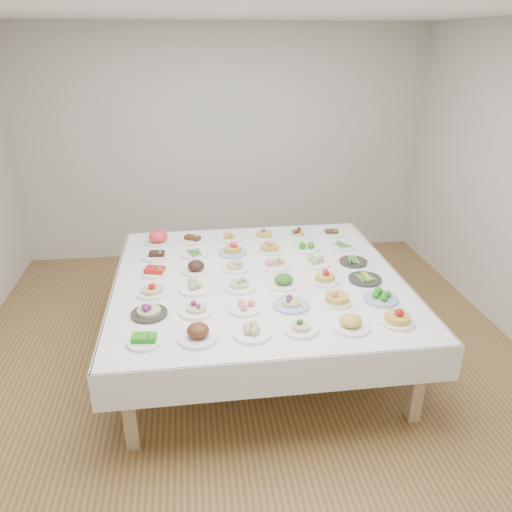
{
  "coord_description": "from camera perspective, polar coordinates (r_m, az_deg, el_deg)",
  "views": [
    {
      "loc": [
        -0.43,
        -3.66,
        2.61
      ],
      "look_at": [
        0.1,
        0.26,
        0.88
      ],
      "focal_mm": 35.0,
      "sensor_mm": 36.0,
      "label": 1
    }
  ],
  "objects": [
    {
      "name": "dish_11",
      "position": [
        3.97,
        14.08,
        -4.35
      ],
      "size": [
        0.26,
        0.26,
        0.11
      ],
      "color": "#4C66B2",
      "rests_on": "display_table"
    },
    {
      "name": "dish_34",
      "position": [
        5.1,
        4.7,
        2.9
      ],
      "size": [
        0.26,
        0.26,
        0.14
      ],
      "color": "white",
      "rests_on": "display_table"
    },
    {
      "name": "dish_5",
      "position": [
        3.68,
        15.92,
        -6.46
      ],
      "size": [
        0.23,
        0.23,
        0.15
      ],
      "color": "white",
      "rests_on": "display_table"
    },
    {
      "name": "dish_1",
      "position": [
        3.39,
        -6.64,
        -8.58
      ],
      "size": [
        0.27,
        0.27,
        0.13
      ],
      "color": "white",
      "rests_on": "display_table"
    },
    {
      "name": "room_envelope",
      "position": [
        3.76,
        -1.01,
        11.69
      ],
      "size": [
        5.02,
        5.02,
        2.81
      ],
      "color": "olive",
      "rests_on": "ground"
    },
    {
      "name": "display_table",
      "position": [
        4.26,
        0.27,
        -3.16
      ],
      "size": [
        2.42,
        2.42,
        0.75
      ],
      "color": "white",
      "rests_on": "ground"
    },
    {
      "name": "dish_16",
      "position": [
        4.16,
        7.92,
        -2.12
      ],
      "size": [
        0.24,
        0.24,
        0.14
      ],
      "color": "white",
      "rests_on": "display_table"
    },
    {
      "name": "dish_32",
      "position": [
        5.0,
        -3.08,
        2.33
      ],
      "size": [
        0.26,
        0.26,
        0.11
      ],
      "color": "white",
      "rests_on": "display_table"
    },
    {
      "name": "dish_23",
      "position": [
        4.57,
        11.05,
        -0.5
      ],
      "size": [
        0.25,
        0.25,
        0.06
      ],
      "color": "#2B2927",
      "rests_on": "display_table"
    },
    {
      "name": "dish_0",
      "position": [
        3.42,
        -12.67,
        -9.15
      ],
      "size": [
        0.23,
        0.23,
        0.1
      ],
      "color": "white",
      "rests_on": "display_table"
    },
    {
      "name": "dish_21",
      "position": [
        4.41,
        2.13,
        -0.77
      ],
      "size": [
        0.27,
        0.27,
        0.11
      ],
      "color": "white",
      "rests_on": "display_table"
    },
    {
      "name": "dish_6",
      "position": [
        3.72,
        -12.18,
        -5.67
      ],
      "size": [
        0.26,
        0.26,
        0.15
      ],
      "color": "#2B2927",
      "rests_on": "display_table"
    },
    {
      "name": "dish_25",
      "position": [
        4.68,
        -6.98,
        0.33
      ],
      "size": [
        0.26,
        0.26,
        0.06
      ],
      "color": "white",
      "rests_on": "display_table"
    },
    {
      "name": "dish_31",
      "position": [
        5.0,
        -7.27,
        2.03
      ],
      "size": [
        0.25,
        0.25,
        0.1
      ],
      "color": "white",
      "rests_on": "display_table"
    },
    {
      "name": "dish_30",
      "position": [
        4.99,
        -11.12,
        2.25
      ],
      "size": [
        0.25,
        0.25,
        0.16
      ],
      "color": "white",
      "rests_on": "display_table"
    },
    {
      "name": "dish_20",
      "position": [
        4.36,
        -2.37,
        -0.74
      ],
      "size": [
        0.26,
        0.26,
        0.13
      ],
      "color": "white",
      "rests_on": "display_table"
    },
    {
      "name": "dish_33",
      "position": [
        5.03,
        0.94,
        2.7
      ],
      "size": [
        0.27,
        0.27,
        0.14
      ],
      "color": "white",
      "rests_on": "display_table"
    },
    {
      "name": "dish_12",
      "position": [
        4.02,
        -11.82,
        -3.35
      ],
      "size": [
        0.27,
        0.27,
        0.15
      ],
      "color": "white",
      "rests_on": "display_table"
    },
    {
      "name": "dish_10",
      "position": [
        3.85,
        9.26,
        -4.46
      ],
      "size": [
        0.24,
        0.23,
        0.14
      ],
      "color": "white",
      "rests_on": "display_table"
    },
    {
      "name": "dish_8",
      "position": [
        3.72,
        -1.32,
        -5.55
      ],
      "size": [
        0.25,
        0.25,
        0.1
      ],
      "color": "white",
      "rests_on": "display_table"
    },
    {
      "name": "dish_26",
      "position": [
        4.67,
        -2.69,
        1.11
      ],
      "size": [
        0.26,
        0.26,
        0.16
      ],
      "color": "#4C66B2",
      "rests_on": "display_table"
    },
    {
      "name": "dish_14",
      "position": [
        4.02,
        -1.92,
        -2.77
      ],
      "size": [
        0.26,
        0.26,
        0.15
      ],
      "color": "white",
      "rests_on": "display_table"
    },
    {
      "name": "dish_13",
      "position": [
        4.02,
        -7.0,
        -3.23
      ],
      "size": [
        0.26,
        0.26,
        0.12
      ],
      "color": "white",
      "rests_on": "display_table"
    },
    {
      "name": "dish_15",
      "position": [
        4.07,
        3.19,
        -2.56
      ],
      "size": [
        0.25,
        0.25,
        0.14
      ],
      "color": "white",
      "rests_on": "display_table"
    },
    {
      "name": "dish_3",
      "position": [
        3.48,
        5.17,
        -7.89
      ],
      "size": [
        0.24,
        0.24,
        0.11
      ],
      "color": "white",
      "rests_on": "display_table"
    },
    {
      "name": "dish_28",
      "position": [
        4.78,
        5.66,
        1.28
      ],
      "size": [
        0.27,
        0.27,
        0.11
      ],
      "color": "white",
      "rests_on": "display_table"
    },
    {
      "name": "dish_19",
      "position": [
        4.33,
        -6.87,
        -1.22
      ],
      "size": [
        0.23,
        0.23,
        0.12
      ],
      "color": "white",
      "rests_on": "display_table"
    },
    {
      "name": "dish_9",
      "position": [
        3.77,
        4.07,
        -4.96
      ],
      "size": [
        0.27,
        0.27,
        0.13
      ],
      "color": "#4C66B2",
      "rests_on": "display_table"
    },
    {
      "name": "dish_35",
      "position": [
        5.2,
        8.62,
        2.82
      ],
      "size": [
        0.27,
        0.27,
        0.1
      ],
      "color": "white",
      "rests_on": "display_table"
    },
    {
      "name": "dish_24",
      "position": [
        4.68,
        -11.28,
        0.27
      ],
      "size": [
        0.27,
        0.27,
        0.1
      ],
      "color": "white",
      "rests_on": "display_table"
    },
    {
      "name": "dish_18",
      "position": [
        4.35,
        -11.5,
        -1.51
      ],
      "size": [
        0.23,
        0.23,
        0.11
      ],
      "color": "white",
      "rests_on": "display_table"
    },
    {
      "name": "dish_27",
      "position": [
        4.71,
        1.57,
        1.24
      ],
      "size": [
        0.24,
        0.24,
        0.14
      ],
      "color": "white",
      "rests_on": "display_table"
    },
    {
      "name": "dish_17",
      "position": [
        4.27,
        12.35,
        -2.45
      ],
      "size": [
        0.27,
        0.27,
        0.06
      ],
      "color": "#2B2927",
      "rests_on": "display_table"
    },
    {
      "name": "dish_2",
      "position": [
        3.42,
        -0.45,
        -8.39
      ],
      "size": [
        0.26,
        0.26,
        0.11
      ],
      "color": "white",
      "rests_on": "display_table"
    },
    {
      "name": "dish_4",
      "position": [
        3.55,
        10.78,
        -7.19
      ],
      "size": [
        0.27,
        0.27,
        0.14
      ],
      "color": "white",
      "rests_on": "display_table"
    },
    {
      "name": "dish_29",
      "position": [
        4.89,
        9.77,
        1.18
      ],
      "size": [
        0.25,
        0.25,
        0.05
      ],
      "color": "white",
      "rests_on": "display_table"
    },
    {
      "name": "dish_22",
      "position": [
        4.48,
        6.8,
        -0.41
      ],
      "size": [
        0.26,
        0.26,
        0.11
      ],
      "color": "white",
      "rests_on": "display_table"
    },
    {
      "name": "dish_7",
      "position": [
        3.7,
        -6.85,
        -5.62
      ],
      "size": [
        0.25,
        0.25,
        0.13
      ],
      "color": "white",
      "rests_on": "display_table"
    }
  ]
}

